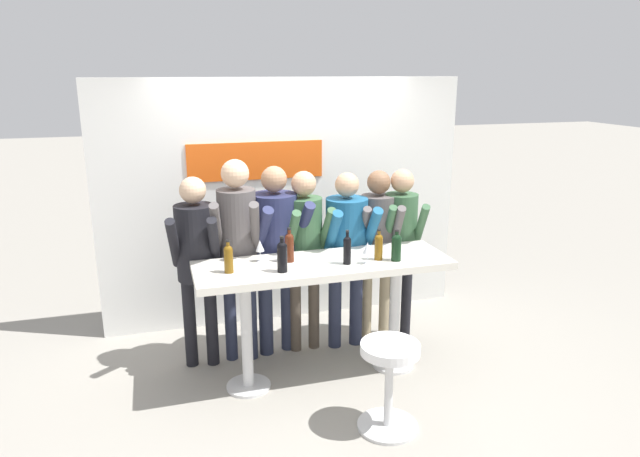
{
  "coord_description": "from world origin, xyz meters",
  "views": [
    {
      "loc": [
        -1.25,
        -4.13,
        2.5
      ],
      "look_at": [
        0.0,
        0.1,
        1.27
      ],
      "focal_mm": 32.0,
      "sensor_mm": 36.0,
      "label": 1
    }
  ],
  "objects_px": {
    "person_far_right": "(401,235)",
    "wine_bottle_3": "(289,246)",
    "wine_glass_1": "(260,246)",
    "wine_bottle_1": "(379,246)",
    "wine_bottle_4": "(347,249)",
    "tasting_table": "(323,281)",
    "person_right": "(377,237)",
    "person_far_left": "(196,252)",
    "person_center_right": "(347,242)",
    "wine_bottle_0": "(282,255)",
    "person_center_left": "(276,241)",
    "bar_stool": "(389,372)",
    "wine_bottle_5": "(228,258)",
    "person_left": "(237,238)",
    "wine_bottle_2": "(396,246)",
    "person_center": "(304,241)",
    "wine_glass_0": "(367,249)"
  },
  "relations": [
    {
      "from": "person_far_right",
      "to": "wine_bottle_3",
      "type": "distance_m",
      "value": 1.25
    },
    {
      "from": "wine_glass_1",
      "to": "wine_bottle_1",
      "type": "bearing_deg",
      "value": -13.73
    },
    {
      "from": "wine_bottle_3",
      "to": "wine_bottle_4",
      "type": "relative_size",
      "value": 1.01
    },
    {
      "from": "tasting_table",
      "to": "person_right",
      "type": "relative_size",
      "value": 1.26
    },
    {
      "from": "tasting_table",
      "to": "wine_glass_1",
      "type": "relative_size",
      "value": 11.61
    },
    {
      "from": "tasting_table",
      "to": "wine_bottle_3",
      "type": "relative_size",
      "value": 7.32
    },
    {
      "from": "person_right",
      "to": "wine_bottle_3",
      "type": "xyz_separation_m",
      "value": [
        -0.94,
        -0.45,
        0.13
      ]
    },
    {
      "from": "person_far_left",
      "to": "wine_glass_1",
      "type": "relative_size",
      "value": 9.45
    },
    {
      "from": "person_center_right",
      "to": "wine_bottle_0",
      "type": "height_order",
      "value": "person_center_right"
    },
    {
      "from": "person_center_left",
      "to": "wine_glass_1",
      "type": "xyz_separation_m",
      "value": [
        -0.21,
        -0.4,
        0.09
      ]
    },
    {
      "from": "bar_stool",
      "to": "wine_bottle_0",
      "type": "height_order",
      "value": "wine_bottle_0"
    },
    {
      "from": "tasting_table",
      "to": "wine_bottle_0",
      "type": "relative_size",
      "value": 7.31
    },
    {
      "from": "tasting_table",
      "to": "wine_bottle_5",
      "type": "distance_m",
      "value": 0.81
    },
    {
      "from": "person_far_left",
      "to": "person_center_right",
      "type": "relative_size",
      "value": 1.02
    },
    {
      "from": "person_center_right",
      "to": "wine_bottle_3",
      "type": "bearing_deg",
      "value": -146.74
    },
    {
      "from": "person_far_left",
      "to": "person_center_right",
      "type": "distance_m",
      "value": 1.32
    },
    {
      "from": "wine_bottle_5",
      "to": "wine_glass_1",
      "type": "height_order",
      "value": "wine_bottle_5"
    },
    {
      "from": "bar_stool",
      "to": "wine_bottle_1",
      "type": "relative_size",
      "value": 2.6
    },
    {
      "from": "wine_bottle_3",
      "to": "person_center_left",
      "type": "bearing_deg",
      "value": 91.49
    },
    {
      "from": "person_far_right",
      "to": "wine_bottle_4",
      "type": "xyz_separation_m",
      "value": [
        -0.74,
        -0.62,
        0.12
      ]
    },
    {
      "from": "person_left",
      "to": "wine_bottle_5",
      "type": "relative_size",
      "value": 7.04
    },
    {
      "from": "wine_bottle_2",
      "to": "wine_glass_1",
      "type": "height_order",
      "value": "wine_bottle_2"
    },
    {
      "from": "person_center_left",
      "to": "person_center_right",
      "type": "height_order",
      "value": "person_center_left"
    },
    {
      "from": "person_center",
      "to": "wine_bottle_0",
      "type": "xyz_separation_m",
      "value": [
        -0.35,
        -0.65,
        0.11
      ]
    },
    {
      "from": "wine_bottle_4",
      "to": "person_far_left",
      "type": "bearing_deg",
      "value": 152.33
    },
    {
      "from": "person_left",
      "to": "person_right",
      "type": "height_order",
      "value": "person_left"
    },
    {
      "from": "person_right",
      "to": "wine_bottle_2",
      "type": "xyz_separation_m",
      "value": [
        -0.11,
        -0.67,
        0.12
      ]
    },
    {
      "from": "person_center_left",
      "to": "wine_glass_0",
      "type": "relative_size",
      "value": 9.71
    },
    {
      "from": "person_center_left",
      "to": "wine_bottle_1",
      "type": "xyz_separation_m",
      "value": [
        0.71,
        -0.62,
        0.08
      ]
    },
    {
      "from": "person_right",
      "to": "wine_bottle_4",
      "type": "relative_size",
      "value": 5.91
    },
    {
      "from": "person_far_left",
      "to": "wine_bottle_0",
      "type": "relative_size",
      "value": 5.95
    },
    {
      "from": "wine_bottle_0",
      "to": "wine_bottle_2",
      "type": "relative_size",
      "value": 1.09
    },
    {
      "from": "tasting_table",
      "to": "person_far_right",
      "type": "height_order",
      "value": "person_far_right"
    },
    {
      "from": "person_center_right",
      "to": "wine_bottle_5",
      "type": "relative_size",
      "value": 6.42
    },
    {
      "from": "person_center",
      "to": "person_far_right",
      "type": "bearing_deg",
      "value": -1.6
    },
    {
      "from": "person_right",
      "to": "wine_glass_0",
      "type": "height_order",
      "value": "person_right"
    },
    {
      "from": "bar_stool",
      "to": "person_left",
      "type": "height_order",
      "value": "person_left"
    },
    {
      "from": "person_far_right",
      "to": "wine_bottle_5",
      "type": "xyz_separation_m",
      "value": [
        -1.66,
        -0.56,
        0.11
      ]
    },
    {
      "from": "person_left",
      "to": "wine_bottle_3",
      "type": "xyz_separation_m",
      "value": [
        0.35,
        -0.41,
        0.02
      ]
    },
    {
      "from": "person_far_right",
      "to": "wine_bottle_4",
      "type": "height_order",
      "value": "person_far_right"
    },
    {
      "from": "tasting_table",
      "to": "wine_bottle_3",
      "type": "distance_m",
      "value": 0.4
    },
    {
      "from": "person_center",
      "to": "wine_bottle_2",
      "type": "height_order",
      "value": "person_center"
    },
    {
      "from": "person_left",
      "to": "wine_bottle_4",
      "type": "xyz_separation_m",
      "value": [
        0.77,
        -0.6,
        0.02
      ]
    },
    {
      "from": "tasting_table",
      "to": "person_center",
      "type": "distance_m",
      "value": 0.55
    },
    {
      "from": "bar_stool",
      "to": "wine_glass_1",
      "type": "xyz_separation_m",
      "value": [
        -0.72,
        0.98,
        0.7
      ]
    },
    {
      "from": "person_center",
      "to": "wine_bottle_0",
      "type": "distance_m",
      "value": 0.75
    },
    {
      "from": "tasting_table",
      "to": "person_far_left",
      "type": "relative_size",
      "value": 1.23
    },
    {
      "from": "person_center_right",
      "to": "person_far_right",
      "type": "height_order",
      "value": "person_center_right"
    },
    {
      "from": "person_far_left",
      "to": "wine_glass_0",
      "type": "relative_size",
      "value": 9.45
    },
    {
      "from": "wine_glass_0",
      "to": "person_center_left",
      "type": "bearing_deg",
      "value": 130.49
    }
  ]
}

